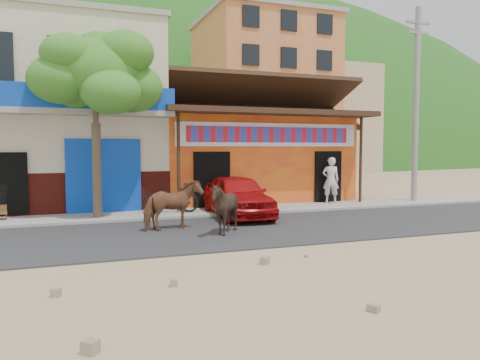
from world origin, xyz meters
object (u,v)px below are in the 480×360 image
at_px(cow_tan, 173,205).
at_px(cafe_chair_left, 0,206).
at_px(pedestrian, 331,180).
at_px(cow_dark, 224,208).
at_px(utility_pole, 416,105).
at_px(scooter, 170,198).
at_px(tree, 96,123).
at_px(red_car, 237,196).

relative_size(cow_tan, cafe_chair_left, 1.98).
bearing_deg(pedestrian, cafe_chair_left, 22.75).
bearing_deg(cow_dark, utility_pole, 103.10).
bearing_deg(scooter, cafe_chair_left, 108.39).
bearing_deg(tree, pedestrian, 4.82).
height_order(pedestrian, cafe_chair_left, pedestrian).
distance_m(tree, cow_tan, 4.05).
relative_size(cow_dark, pedestrian, 0.76).
bearing_deg(scooter, cow_dark, -152.28).
bearing_deg(tree, utility_pole, 0.90).
distance_m(cow_dark, cafe_chair_left, 7.27).
height_order(cow_dark, red_car, red_car).
xyz_separation_m(tree, cafe_chair_left, (-2.86, 0.44, -2.58)).
height_order(utility_pole, scooter, utility_pole).
relative_size(cow_dark, scooter, 0.73).
relative_size(utility_pole, scooter, 4.14).
bearing_deg(pedestrian, cow_tan, 46.74).
xyz_separation_m(cow_tan, cafe_chair_left, (-4.72, 3.14, -0.20)).
bearing_deg(red_car, cafe_chair_left, 172.32).
bearing_deg(utility_pole, cafe_chair_left, 179.12).
xyz_separation_m(cow_tan, pedestrian, (7.24, 3.46, 0.31)).
height_order(utility_pole, cow_dark, utility_pole).
height_order(cow_dark, pedestrian, pedestrian).
distance_m(tree, cow_dark, 5.45).
bearing_deg(cow_tan, red_car, -74.47).
distance_m(utility_pole, cafe_chair_left, 16.07).
bearing_deg(red_car, scooter, 150.92).
height_order(cow_tan, cafe_chair_left, cow_tan).
relative_size(tree, pedestrian, 3.25).
xyz_separation_m(red_car, scooter, (-2.00, 1.28, -0.12)).
bearing_deg(tree, cafe_chair_left, 171.24).
relative_size(utility_pole, red_car, 1.93).
distance_m(red_car, pedestrian, 5.01).
height_order(tree, utility_pole, utility_pole).
distance_m(cow_tan, scooter, 3.03).
bearing_deg(scooter, red_car, -102.41).
relative_size(cow_dark, red_car, 0.34).
bearing_deg(scooter, cow_tan, -170.71).
xyz_separation_m(tree, cow_tan, (1.86, -2.69, -2.38)).
xyz_separation_m(tree, red_car, (4.42, -1.00, -2.37)).
xyz_separation_m(utility_pole, cafe_chair_left, (-15.66, 0.24, -3.58)).
xyz_separation_m(scooter, cafe_chair_left, (-5.29, 0.17, -0.09)).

